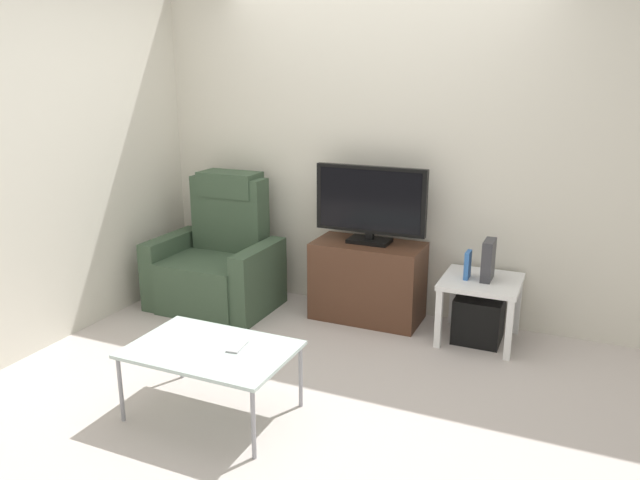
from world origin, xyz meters
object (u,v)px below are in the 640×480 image
(game_console, at_px, (488,260))
(recliner_armchair, at_px, (219,261))
(tv_stand, at_px, (368,281))
(book_upright, at_px, (468,265))
(television, at_px, (370,203))
(subwoofer_box, at_px, (479,318))
(side_table, at_px, (481,289))
(coffee_table, at_px, (211,352))
(cell_phone, at_px, (237,347))

(game_console, bearing_deg, recliner_armchair, -175.66)
(tv_stand, height_order, book_upright, book_upright)
(recliner_armchair, bearing_deg, television, 6.04)
(subwoofer_box, bearing_deg, television, 174.99)
(game_console, bearing_deg, tv_stand, 176.99)
(side_table, xyz_separation_m, game_console, (0.03, 0.01, 0.22))
(recliner_armchair, bearing_deg, book_upright, -0.70)
(recliner_armchair, distance_m, coffee_table, 1.71)
(side_table, relative_size, coffee_table, 0.60)
(book_upright, relative_size, cell_phone, 1.33)
(television, relative_size, recliner_armchair, 0.80)
(book_upright, relative_size, game_console, 0.69)
(side_table, bearing_deg, cell_phone, -124.64)
(recliner_armchair, xyz_separation_m, coffee_table, (0.90, -1.46, 0.01))
(recliner_armchair, distance_m, cell_phone, 1.73)
(television, height_order, book_upright, television)
(coffee_table, bearing_deg, cell_phone, 25.74)
(side_table, height_order, game_console, game_console)
(coffee_table, bearing_deg, television, 78.97)
(subwoofer_box, height_order, coffee_table, coffee_table)
(recliner_armchair, bearing_deg, tv_stand, 5.20)
(recliner_armchair, distance_m, side_table, 2.11)
(television, distance_m, subwoofer_box, 1.16)
(game_console, relative_size, coffee_table, 0.32)
(recliner_armchair, distance_m, book_upright, 2.01)
(television, bearing_deg, cell_phone, -96.92)
(tv_stand, xyz_separation_m, game_console, (0.91, -0.05, 0.30))
(book_upright, bearing_deg, game_console, 12.53)
(side_table, bearing_deg, coffee_table, -126.70)
(television, height_order, side_table, television)
(tv_stand, bearing_deg, game_console, -3.01)
(tv_stand, relative_size, cell_phone, 5.60)
(subwoofer_box, distance_m, game_console, 0.44)
(television, distance_m, recliner_armchair, 1.37)
(subwoofer_box, relative_size, cell_phone, 2.20)
(tv_stand, distance_m, side_table, 0.88)
(tv_stand, bearing_deg, recliner_armchair, -170.32)
(side_table, xyz_separation_m, coffee_table, (-1.20, -1.61, -0.01))
(television, bearing_deg, coffee_table, -101.03)
(television, bearing_deg, subwoofer_box, -5.01)
(game_console, height_order, cell_phone, game_console)
(game_console, distance_m, coffee_table, 2.05)
(tv_stand, relative_size, television, 0.97)
(subwoofer_box, distance_m, coffee_table, 2.02)
(side_table, height_order, coffee_table, side_table)
(subwoofer_box, bearing_deg, recliner_armchair, -175.86)
(book_upright, distance_m, cell_phone, 1.81)
(recliner_armchair, distance_m, subwoofer_box, 2.12)
(subwoofer_box, relative_size, game_console, 1.15)
(tv_stand, height_order, game_console, game_console)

